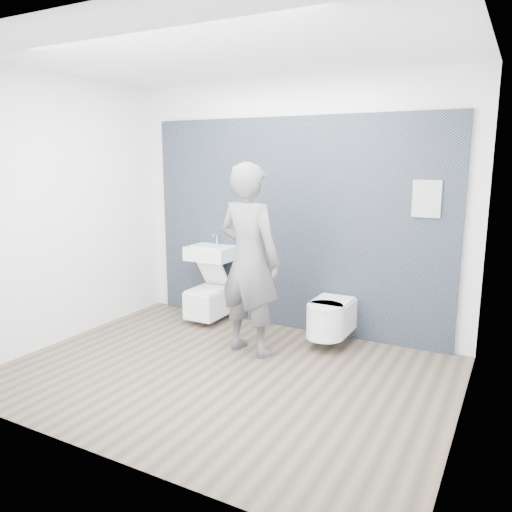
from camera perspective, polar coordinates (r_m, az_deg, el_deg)
The scene contains 8 objects.
ground at distance 4.74m, azimuth -3.54°, elevation -13.21°, with size 4.00×4.00×0.00m, color brown.
room_shell at distance 4.32m, azimuth -3.82°, elevation 8.27°, with size 4.00×4.00×4.00m.
tile_wall at distance 5.95m, azimuth 4.03°, elevation -8.03°, with size 3.60×0.06×2.40m, color black.
washbasin at distance 5.98m, azimuth -5.17°, elevation 0.39°, with size 0.54×0.40×0.41m.
toilet_square at distance 6.07m, azimuth -5.42°, elevation -5.10°, with size 0.38×0.54×0.68m.
toilet_rounded at distance 5.32m, azimuth 8.39°, elevation -7.01°, with size 0.39×0.66×0.36m.
info_placard at distance 5.51m, azimuth 17.89°, elevation -10.17°, with size 0.27×0.03×0.36m, color white.
visitor at distance 4.94m, azimuth -0.77°, elevation -0.47°, with size 0.70×0.46×1.92m, color slate.
Camera 1 is at (2.30, -3.65, 1.96)m, focal length 35.00 mm.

